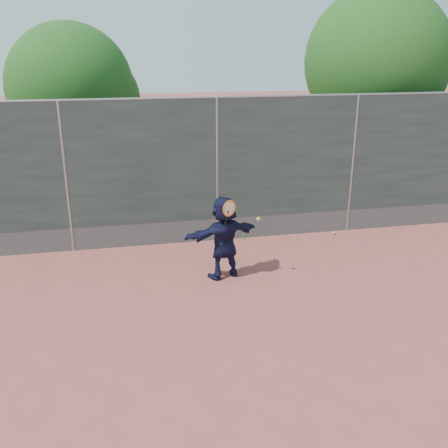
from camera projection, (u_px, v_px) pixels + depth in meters
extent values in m
plane|color=#9E4C42|center=(261.00, 322.00, 7.55)|extent=(80.00, 80.00, 0.00)
imported|color=black|center=(224.00, 237.00, 8.81)|extent=(1.47, 0.81, 1.51)
sphere|color=#A8DC30|center=(333.00, 233.00, 11.06)|extent=(0.07, 0.07, 0.07)
cube|color=#38423D|center=(217.00, 160.00, 10.19)|extent=(20.00, 0.04, 2.50)
cube|color=slate|center=(217.00, 229.00, 10.69)|extent=(20.00, 0.03, 0.50)
cylinder|color=gray|center=(217.00, 97.00, 9.77)|extent=(20.00, 0.05, 0.05)
cylinder|color=gray|center=(66.00, 179.00, 9.70)|extent=(0.06, 0.06, 3.00)
cylinder|color=gray|center=(217.00, 172.00, 10.27)|extent=(0.06, 0.06, 3.00)
cylinder|color=gray|center=(352.00, 165.00, 10.85)|extent=(0.06, 0.06, 3.00)
torus|color=#DD5814|center=(229.00, 208.00, 8.44)|extent=(0.26, 0.17, 0.29)
cylinder|color=beige|center=(229.00, 208.00, 8.44)|extent=(0.22, 0.14, 0.25)
cylinder|color=black|center=(226.00, 219.00, 8.51)|extent=(0.09, 0.13, 0.33)
sphere|color=#A8DC30|center=(258.00, 219.00, 8.63)|extent=(0.07, 0.07, 0.07)
cylinder|color=#382314|center=(368.00, 152.00, 13.23)|extent=(0.28, 0.28, 2.60)
sphere|color=#23561C|center=(377.00, 61.00, 12.46)|extent=(3.60, 3.60, 3.60)
sphere|color=#23561C|center=(397.00, 76.00, 12.90)|extent=(2.52, 2.52, 2.52)
cylinder|color=#382314|center=(78.00, 166.00, 12.60)|extent=(0.28, 0.28, 2.20)
sphere|color=#23561C|center=(71.00, 87.00, 11.96)|extent=(3.00, 3.00, 3.00)
sphere|color=#23561C|center=(98.00, 98.00, 12.36)|extent=(2.10, 2.10, 2.10)
cone|color=#387226|center=(230.00, 235.00, 10.67)|extent=(0.03, 0.03, 0.26)
cone|color=#387226|center=(243.00, 233.00, 10.74)|extent=(0.03, 0.03, 0.30)
cone|color=#387226|center=(214.00, 237.00, 10.59)|extent=(0.03, 0.03, 0.22)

